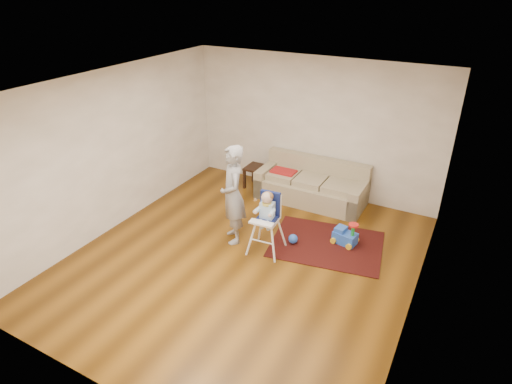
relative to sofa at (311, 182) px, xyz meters
The scene contains 9 objects.
ground 2.34m from the sofa, 94.59° to the right, with size 5.50×5.50×0.00m, color #4E2D0A.
room_envelope 2.31m from the sofa, 95.94° to the right, with size 5.04×5.52×2.72m.
sofa is the anchor object (origin of this frame).
side_table 1.23m from the sofa, behind, with size 0.45×0.45×0.45m, color black, non-canonical shape.
area_rug 1.59m from the sofa, 57.71° to the right, with size 1.78×1.33×0.01m, color black.
ride_on_toy 1.57m from the sofa, 46.66° to the right, with size 0.37×0.27×0.41m, color blue, non-canonical shape.
toy_ball 1.61m from the sofa, 78.31° to the right, with size 0.16×0.16×0.16m, color blue.
high_chair 1.93m from the sofa, 89.42° to the right, with size 0.53×0.53×1.06m.
adult 2.03m from the sofa, 108.09° to the right, with size 0.61×0.40×1.67m, color gray.
Camera 1 is at (2.78, -4.75, 3.99)m, focal length 30.00 mm.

